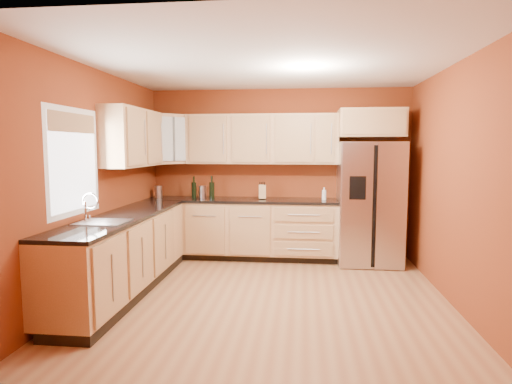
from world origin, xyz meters
The scene contains 23 objects.
floor centered at (0.00, 0.00, 0.00)m, with size 4.00×4.00×0.00m, color #965D3A.
ceiling centered at (0.00, 0.00, 2.60)m, with size 4.00×4.00×0.00m, color silver.
wall_back centered at (0.00, 2.00, 1.30)m, with size 4.00×0.04×2.60m, color maroon.
wall_front centered at (0.00, -2.00, 1.30)m, with size 4.00×0.04×2.60m, color maroon.
wall_left centered at (-2.00, 0.00, 1.30)m, with size 0.04×4.00×2.60m, color maroon.
wall_right centered at (2.00, 0.00, 1.30)m, with size 0.04×4.00×2.60m, color maroon.
base_cabinets_back centered at (-0.55, 1.70, 0.44)m, with size 2.90×0.60×0.88m, color tan.
base_cabinets_left centered at (-1.70, 0.00, 0.44)m, with size 0.60×2.80×0.88m, color tan.
countertop_back centered at (-0.55, 1.69, 0.90)m, with size 2.90×0.62×0.04m, color black.
countertop_left centered at (-1.69, 0.00, 0.90)m, with size 0.62×2.80×0.04m, color black.
upper_cabinets_back centered at (-0.25, 1.83, 1.83)m, with size 2.30×0.33×0.75m, color tan.
upper_cabinets_left centered at (-1.83, 0.72, 1.83)m, with size 0.33×1.35×0.75m, color tan.
corner_upper_cabinet centered at (-1.67, 1.67, 1.83)m, with size 0.62×0.33×0.75m, color tan.
over_fridge_cabinet centered at (1.35, 1.70, 2.05)m, with size 0.92×0.60×0.40m, color tan.
refrigerator centered at (1.35, 1.62, 0.89)m, with size 0.90×0.75×1.78m, color #ACACB0.
window centered at (-1.98, -0.50, 1.55)m, with size 0.03×0.90×1.00m, color white.
sink_faucet centered at (-1.69, -0.50, 1.07)m, with size 0.50×0.42×0.30m, color silver, non-canonical shape.
canister_left centered at (-1.85, 1.70, 1.01)m, with size 0.11×0.11×0.19m, color #ACACB0.
canister_right centered at (-1.16, 1.73, 1.01)m, with size 0.12×0.12×0.19m, color #ACACB0.
wine_bottle_a centered at (-1.00, 1.67, 1.09)m, with size 0.08×0.08×0.35m, color black, non-canonical shape.
wine_bottle_b centered at (-1.29, 1.73, 1.09)m, with size 0.08×0.08×0.34m, color black, non-canonical shape.
knife_block centered at (-0.23, 1.72, 1.03)m, with size 0.11×0.10×0.21m, color #A77F51.
soap_dispenser centered at (0.70, 1.72, 1.01)m, with size 0.06×0.06×0.19m, color white.
Camera 1 is at (0.38, -4.70, 1.69)m, focal length 30.00 mm.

